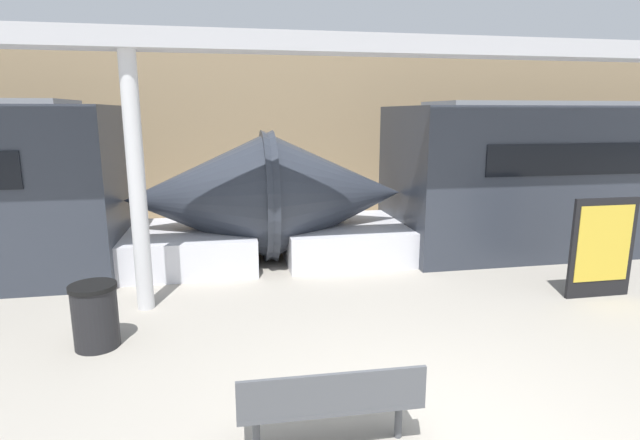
{
  "coord_description": "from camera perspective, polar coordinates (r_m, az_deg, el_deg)",
  "views": [
    {
      "loc": [
        -1.71,
        -3.73,
        2.97
      ],
      "look_at": [
        -0.36,
        3.42,
        1.4
      ],
      "focal_mm": 28.0,
      "sensor_mm": 36.0,
      "label": 1
    }
  ],
  "objects": [
    {
      "name": "canopy_beam",
      "position": [
        7.83,
        -21.34,
        18.74
      ],
      "size": [
        28.0,
        0.6,
        0.28
      ],
      "primitive_type": "cube",
      "color": "#B7B7BC",
      "rests_on": "support_column_near"
    },
    {
      "name": "support_column_near",
      "position": [
        7.84,
        -20.19,
        3.71
      ],
      "size": [
        0.25,
        0.25,
        3.83
      ],
      "primitive_type": "cylinder",
      "color": "silver",
      "rests_on": "ground_plane"
    },
    {
      "name": "station_wall",
      "position": [
        14.71,
        -4.12,
        10.33
      ],
      "size": [
        56.0,
        0.2,
        5.0
      ],
      "primitive_type": "cube",
      "color": "#9E8460",
      "rests_on": "ground_plane"
    },
    {
      "name": "poster_board",
      "position": [
        9.27,
        29.55,
        -2.76
      ],
      "size": [
        1.14,
        0.07,
        1.65
      ],
      "color": "black",
      "rests_on": "ground_plane"
    },
    {
      "name": "bench_near",
      "position": [
        4.66,
        1.24,
        -19.85
      ],
      "size": [
        1.65,
        0.47,
        0.82
      ],
      "rotation": [
        0.0,
        0.0,
        -0.02
      ],
      "color": "#4C4F54",
      "rests_on": "ground_plane"
    },
    {
      "name": "trash_bin",
      "position": [
        7.11,
        -24.3,
        -9.93
      ],
      "size": [
        0.59,
        0.59,
        0.84
      ],
      "color": "black",
      "rests_on": "ground_plane"
    }
  ]
}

